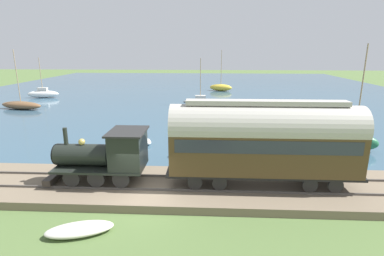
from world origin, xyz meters
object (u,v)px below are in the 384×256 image
sailboat_white (43,94)px  rowboat_near_shore (268,133)px  passenger_coach (264,139)px  sailboat_yellow (221,87)px  beached_dinghy (80,229)px  rowboat_off_pier (225,131)px  sailboat_brown (21,105)px  rowboat_far_out (188,157)px  steam_locomotive (109,153)px  sailboat_gray (200,101)px  rowboat_mid_harbor (144,140)px  sailboat_green (354,140)px

sailboat_white → rowboat_near_shore: bearing=-130.0°
passenger_coach → sailboat_white: bearing=43.0°
sailboat_yellow → rowboat_near_shore: 29.99m
rowboat_near_shore → beached_dinghy: bearing=142.6°
passenger_coach → sailboat_white: 43.02m
sailboat_yellow → rowboat_off_pier: bearing=-167.9°
rowboat_off_pier → sailboat_brown: bearing=14.8°
passenger_coach → sailboat_yellow: bearing=0.7°
sailboat_brown → rowboat_near_shore: (-10.84, -29.67, -0.33)m
rowboat_far_out → passenger_coach: bearing=-117.4°
steam_locomotive → rowboat_near_shore: 15.71m
steam_locomotive → sailboat_white: size_ratio=0.85×
steam_locomotive → sailboat_gray: 26.70m
rowboat_mid_harbor → beached_dinghy: bearing=-126.1°
rowboat_far_out → sailboat_green: bearing=-55.7°
sailboat_white → rowboat_mid_harbor: sailboat_white is taller
steam_locomotive → sailboat_green: 18.53m
steam_locomotive → rowboat_far_out: (4.83, -4.01, -1.90)m
sailboat_gray → rowboat_off_pier: (-14.56, -2.63, -0.29)m
sailboat_gray → beached_dinghy: sailboat_gray is taller
rowboat_near_shore → rowboat_far_out: 9.35m
sailboat_brown → sailboat_green: 38.38m
beached_dinghy → sailboat_white: bearing=30.6°
beached_dinghy → sailboat_gray: bearing=-8.1°
rowboat_off_pier → rowboat_mid_harbor: (-3.26, 6.88, -0.01)m
passenger_coach → rowboat_mid_harbor: passenger_coach is taller
sailboat_white → rowboat_mid_harbor: 31.17m
beached_dinghy → rowboat_off_pier: bearing=-23.7°
rowboat_off_pier → rowboat_far_out: (-6.91, 2.95, -0.02)m
rowboat_off_pier → rowboat_far_out: size_ratio=0.70×
sailboat_white → rowboat_mid_harbor: size_ratio=2.84×
sailboat_green → rowboat_near_shore: sailboat_green is taller
sailboat_yellow → rowboat_mid_harbor: (-32.60, 7.71, -0.42)m
rowboat_off_pier → rowboat_mid_harbor: rowboat_off_pier is taller
rowboat_off_pier → sailboat_gray: bearing=-43.1°
sailboat_green → beached_dinghy: (-11.98, 16.77, -0.56)m
steam_locomotive → sailboat_yellow: (41.08, -7.79, -1.46)m
rowboat_far_out → beached_dinghy: 9.87m
sailboat_brown → rowboat_off_pier: (-10.35, -25.83, -0.30)m
passenger_coach → rowboat_mid_harbor: 12.12m
passenger_coach → sailboat_gray: 26.71m
rowboat_far_out → sailboat_brown: bearing=74.2°
rowboat_near_shore → steam_locomotive: bearing=133.8°
beached_dinghy → sailboat_brown: bearing=35.7°
sailboat_gray → rowboat_far_out: bearing=175.2°
sailboat_gray → sailboat_white: sailboat_gray is taller
sailboat_yellow → rowboat_far_out: 36.45m
rowboat_near_shore → rowboat_far_out: (-6.42, 6.80, 0.01)m
steam_locomotive → sailboat_white: bearing=33.8°
sailboat_green → rowboat_mid_harbor: sailboat_green is taller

